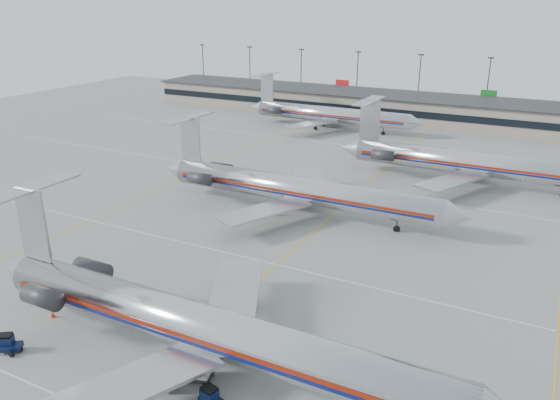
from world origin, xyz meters
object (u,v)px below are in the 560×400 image
Objects in this scene: jet_second_row at (294,189)px; uld_container at (201,369)px; tug_center at (211,399)px; belt_loader at (242,348)px; jet_foreground at (199,326)px.

uld_container is (9.49, -37.13, -2.69)m from jet_second_row.
tug_center is at bearing -72.87° from jet_second_row.
jet_second_row reaches higher than belt_loader.
tug_center is at bearing -95.29° from belt_loader.
jet_foreground is 6.34m from tug_center.
jet_second_row is at bearing 87.99° from uld_container.
belt_loader is (10.79, -32.71, -3.09)m from jet_second_row.
uld_container is at bearing -75.66° from jet_second_row.
jet_foreground is 12.18× the size of belt_loader.
uld_container is at bearing -123.23° from belt_loader.
tug_center is at bearing -46.51° from jet_foreground.
tug_center is (12.20, -39.58, -2.83)m from jet_second_row.
belt_loader is at bearing 49.16° from jet_foreground.
belt_loader is (1.29, 4.43, -0.40)m from uld_container.
jet_foreground reaches higher than tug_center.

